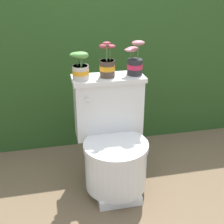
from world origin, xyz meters
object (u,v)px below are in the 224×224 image
Objects in this scene: toilet at (113,144)px; potted_plant_left at (80,66)px; potted_plant_midleft at (108,64)px; potted_plant_middle at (135,62)px.

toilet is 4.04× the size of potted_plant_left.
potted_plant_left reaches higher than toilet.
potted_plant_midleft is (-0.00, 0.15, 0.52)m from toilet.
potted_plant_left is 0.19m from potted_plant_midleft.
potted_plant_middle reaches higher than potted_plant_left.
potted_plant_middle is (0.37, 0.03, -0.00)m from potted_plant_left.
potted_plant_left is at bearing -176.05° from potted_plant_middle.
toilet is 3.30× the size of potted_plant_middle.
potted_plant_middle reaches higher than toilet.
potted_plant_left is at bearing 146.20° from toilet.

